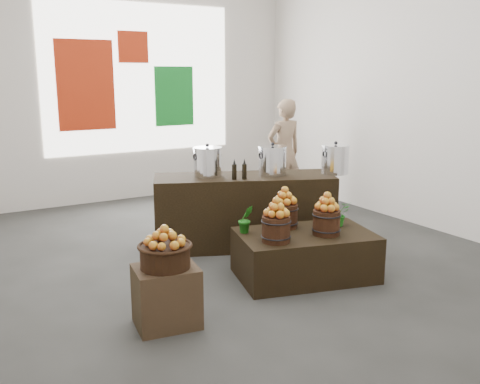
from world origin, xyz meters
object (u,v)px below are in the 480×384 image
wicker_basket (165,257)px  counter (244,211)px  stock_pot_left (208,163)px  shopper (284,152)px  stock_pot_right (335,160)px  display_table (305,255)px  crate (166,296)px  stock_pot_center (272,161)px

wicker_basket → counter: size_ratio=0.19×
stock_pot_left → shopper: bearing=33.1°
counter → stock_pot_left: stock_pot_left is taller
stock_pot_left → stock_pot_right: same height
wicker_basket → shopper: shopper is taller
display_table → shopper: bearing=73.6°
crate → display_table: crate is taller
counter → crate: bearing=-115.0°
shopper → stock_pot_left: bearing=32.6°
stock_pot_left → display_table: bearing=-73.3°
crate → wicker_basket: bearing=0.0°
crate → stock_pot_center: size_ratio=1.55×
wicker_basket → display_table: wicker_basket is taller
crate → shopper: bearing=42.3°
wicker_basket → stock_pot_center: size_ratio=1.24×
crate → counter: (1.66, 1.50, 0.18)m
stock_pot_center → shopper: bearing=50.9°
crate → stock_pot_center: stock_pot_center is taller
stock_pot_left → shopper: shopper is taller
stock_pot_left → shopper: (2.06, 1.34, -0.20)m
stock_pot_left → stock_pot_right: 1.57m
stock_pot_center → counter: bearing=157.1°
wicker_basket → crate: bearing=0.0°
stock_pot_right → stock_pot_center: bearing=157.1°
wicker_basket → stock_pot_left: stock_pot_left is taller
counter → stock_pot_right: 1.28m
crate → counter: 2.25m
display_table → stock_pot_left: (-0.41, 1.38, 0.81)m
display_table → shopper: (1.65, 2.73, 0.61)m
wicker_basket → stock_pot_center: stock_pot_center is taller
crate → shopper: 4.52m
display_table → stock_pot_center: bearing=88.9°
crate → stock_pot_left: stock_pot_left is taller
display_table → stock_pot_right: (1.03, 0.77, 0.81)m
display_table → stock_pot_left: stock_pot_left is taller
display_table → shopper: size_ratio=0.81×
crate → shopper: shopper is taller
wicker_basket → display_table: 1.74m
counter → shopper: size_ratio=1.27×
wicker_basket → display_table: size_ratio=0.30×
wicker_basket → stock_pot_right: (2.70, 1.06, 0.44)m
display_table → shopper: shopper is taller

